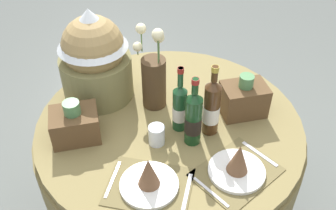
{
  "coord_description": "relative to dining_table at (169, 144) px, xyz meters",
  "views": [
    {
      "loc": [
        -0.32,
        -1.34,
        2.02
      ],
      "look_at": [
        0.0,
        0.03,
        0.84
      ],
      "focal_mm": 41.27,
      "sensor_mm": 36.0,
      "label": 1
    }
  ],
  "objects": [
    {
      "name": "wine_bottle_right",
      "position": [
        0.04,
        -0.05,
        0.28
      ],
      "size": [
        0.07,
        0.07,
        0.34
      ],
      "color": "#194223",
      "rests_on": "dining_table"
    },
    {
      "name": "place_setting_right",
      "position": [
        0.2,
        -0.37,
        0.2
      ],
      "size": [
        0.42,
        0.39,
        0.16
      ],
      "color": "brown",
      "rests_on": "dining_table"
    },
    {
      "name": "woven_basket_side_right",
      "position": [
        0.37,
        -0.01,
        0.24
      ],
      "size": [
        0.21,
        0.15,
        0.22
      ],
      "color": "brown",
      "rests_on": "dining_table"
    },
    {
      "name": "wine_bottle_left",
      "position": [
        0.07,
        -0.15,
        0.29
      ],
      "size": [
        0.08,
        0.08,
        0.35
      ],
      "color": "#143819",
      "rests_on": "dining_table"
    },
    {
      "name": "place_setting_left",
      "position": [
        -0.17,
        -0.36,
        0.2
      ],
      "size": [
        0.42,
        0.38,
        0.16
      ],
      "color": "brown",
      "rests_on": "dining_table"
    },
    {
      "name": "flower_vase",
      "position": [
        -0.04,
        0.15,
        0.32
      ],
      "size": [
        0.14,
        0.17,
        0.44
      ],
      "color": "#47331E",
      "rests_on": "dining_table"
    },
    {
      "name": "tumbler_near_right",
      "position": [
        -0.09,
        -0.12,
        0.2
      ],
      "size": [
        0.07,
        0.07,
        0.09
      ],
      "primitive_type": "cylinder",
      "color": "silver",
      "rests_on": "dining_table"
    },
    {
      "name": "wine_bottle_rear",
      "position": [
        0.17,
        -0.1,
        0.29
      ],
      "size": [
        0.08,
        0.08,
        0.36
      ],
      "color": "#422814",
      "rests_on": "dining_table"
    },
    {
      "name": "woven_basket_side_left",
      "position": [
        -0.44,
        -0.0,
        0.23
      ],
      "size": [
        0.21,
        0.17,
        0.2
      ],
      "color": "brown",
      "rests_on": "dining_table"
    },
    {
      "name": "gift_tub_back_left",
      "position": [
        -0.31,
        0.3,
        0.4
      ],
      "size": [
        0.36,
        0.36,
        0.48
      ],
      "color": "olive",
      "rests_on": "dining_table"
    },
    {
      "name": "dining_table",
      "position": [
        0.0,
        0.0,
        0.0
      ],
      "size": [
        1.31,
        1.31,
        0.76
      ],
      "color": "olive",
      "rests_on": "ground"
    }
  ]
}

